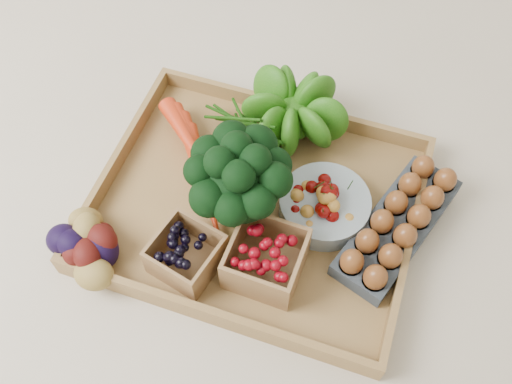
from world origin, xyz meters
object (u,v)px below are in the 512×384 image
(cherry_bowl, at_px, (324,206))
(broccoli, at_px, (239,195))
(egg_carton, at_px, (397,227))
(tray, at_px, (256,207))

(cherry_bowl, bearing_deg, broccoli, -158.06)
(egg_carton, bearing_deg, cherry_bowl, -159.84)
(cherry_bowl, bearing_deg, egg_carton, 1.21)
(egg_carton, bearing_deg, broccoli, -148.79)
(cherry_bowl, distance_m, egg_carton, 0.13)
(cherry_bowl, height_order, egg_carton, cherry_bowl)
(broccoli, bearing_deg, egg_carton, 12.26)
(tray, distance_m, egg_carton, 0.25)
(tray, bearing_deg, broccoli, -123.80)
(broccoli, distance_m, egg_carton, 0.28)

